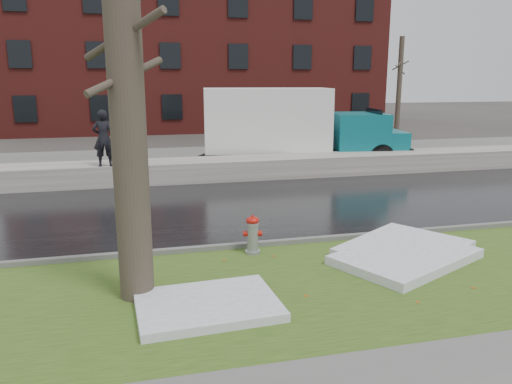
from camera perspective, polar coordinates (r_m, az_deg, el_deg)
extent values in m
plane|color=#47423D|center=(10.10, 2.93, -8.10)|extent=(120.00, 120.00, 0.00)
cube|color=#2F4A18|center=(8.99, 5.26, -10.73)|extent=(60.00, 4.50, 0.04)
cube|color=black|center=(14.26, -2.29, -1.75)|extent=(60.00, 7.00, 0.03)
cube|color=slate|center=(22.48, -6.67, 3.58)|extent=(60.00, 9.00, 0.03)
cube|color=slate|center=(10.98, 1.42, -5.96)|extent=(60.00, 0.15, 0.14)
cube|color=#BDB6AD|center=(18.22, -4.97, 2.59)|extent=(60.00, 1.60, 0.75)
cube|color=maroon|center=(39.33, -7.17, 14.80)|extent=(26.00, 12.00, 10.00)
cylinder|color=brown|center=(35.17, -19.58, 11.56)|extent=(0.36, 0.36, 6.50)
cylinder|color=brown|center=(35.17, -19.70, 13.10)|extent=(0.84, 1.62, 0.73)
cylinder|color=brown|center=(35.20, -19.82, 14.56)|extent=(1.08, 1.26, 0.66)
cylinder|color=brown|center=(35.17, -19.63, 12.13)|extent=(1.40, 0.61, 0.63)
cylinder|color=brown|center=(37.98, 16.07, 11.84)|extent=(0.36, 0.36, 6.50)
cylinder|color=brown|center=(37.98, 16.16, 13.27)|extent=(0.84, 1.62, 0.73)
cylinder|color=brown|center=(38.00, 16.25, 14.62)|extent=(1.08, 1.26, 0.66)
cylinder|color=brown|center=(37.97, 16.10, 12.37)|extent=(1.40, 0.61, 0.63)
cylinder|color=#93959A|center=(10.40, -0.38, -5.15)|extent=(0.27, 0.27, 0.71)
ellipsoid|color=#B1140E|center=(10.30, -0.39, -3.27)|extent=(0.32, 0.32, 0.16)
cylinder|color=#B1140E|center=(10.27, -0.39, -2.78)|extent=(0.06, 0.06, 0.05)
cylinder|color=#B1140E|center=(10.38, -1.20, -4.79)|extent=(0.12, 0.13, 0.11)
cylinder|color=#B1140E|center=(10.39, 0.43, -4.76)|extent=(0.12, 0.13, 0.11)
cylinder|color=#93959A|center=(10.52, -0.42, -4.53)|extent=(0.16, 0.13, 0.14)
cylinder|color=brown|center=(8.05, -14.66, 11.97)|extent=(0.71, 0.71, 7.01)
cylinder|color=brown|center=(8.07, -14.95, 16.94)|extent=(1.27, 1.35, 0.73)
cylinder|color=brown|center=(8.05, -14.70, 12.68)|extent=(1.22, 0.99, 0.63)
cube|color=black|center=(20.93, 4.47, 4.58)|extent=(7.53, 1.95, 0.21)
cube|color=white|center=(20.59, 1.18, 8.27)|extent=(5.32, 3.01, 2.52)
cube|color=#0C6874|center=(21.47, 11.56, 6.70)|extent=(2.44, 2.52, 1.59)
cube|color=#0C6874|center=(21.96, 14.91, 5.68)|extent=(1.39, 2.19, 0.84)
cube|color=black|center=(21.63, 13.30, 8.16)|extent=(0.33, 1.86, 0.84)
cube|color=black|center=(20.64, -7.38, 3.54)|extent=(1.74, 1.33, 0.63)
cylinder|color=black|center=(20.89, 14.09, 3.95)|extent=(1.06, 0.42, 1.03)
cylinder|color=black|center=(22.72, 12.42, 4.73)|extent=(1.06, 0.42, 1.03)
cylinder|color=black|center=(19.84, 2.31, 3.88)|extent=(1.06, 0.42, 1.03)
cylinder|color=black|center=(21.76, 1.57, 4.68)|extent=(1.06, 0.42, 1.03)
cylinder|color=black|center=(19.68, -2.01, 3.81)|extent=(1.06, 0.42, 1.03)
cylinder|color=black|center=(21.61, -2.37, 4.62)|extent=(1.06, 0.42, 1.03)
imported|color=black|center=(17.25, -17.04, 5.90)|extent=(0.70, 0.48, 1.87)
cube|color=white|center=(11.01, 16.60, -6.18)|extent=(3.27, 3.09, 0.16)
cube|color=white|center=(8.12, -5.55, -12.74)|extent=(2.29, 1.72, 0.14)
cube|color=white|center=(10.50, 16.75, -7.08)|extent=(3.30, 2.84, 0.18)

